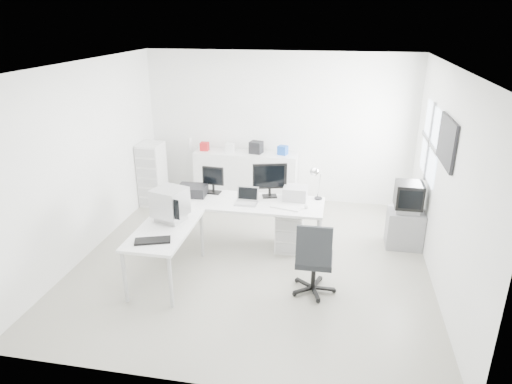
% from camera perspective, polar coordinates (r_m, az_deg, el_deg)
% --- Properties ---
extents(floor, '(5.00, 5.00, 0.01)m').
position_cam_1_polar(floor, '(6.84, -0.31, -8.43)').
color(floor, beige).
rests_on(floor, ground).
extents(ceiling, '(5.00, 5.00, 0.01)m').
position_cam_1_polar(ceiling, '(5.97, -0.37, 15.60)').
color(ceiling, white).
rests_on(ceiling, back_wall).
extents(back_wall, '(5.00, 0.02, 2.80)m').
position_cam_1_polar(back_wall, '(8.64, 2.84, 7.96)').
color(back_wall, white).
rests_on(back_wall, floor).
extents(left_wall, '(0.02, 5.00, 2.80)m').
position_cam_1_polar(left_wall, '(7.15, -20.46, 3.76)').
color(left_wall, white).
rests_on(left_wall, floor).
extents(right_wall, '(0.02, 5.00, 2.80)m').
position_cam_1_polar(right_wall, '(6.31, 22.55, 1.21)').
color(right_wall, white).
rests_on(right_wall, floor).
extents(window, '(0.02, 1.20, 1.10)m').
position_cam_1_polar(window, '(7.38, 20.92, 5.84)').
color(window, white).
rests_on(window, right_wall).
extents(wall_picture, '(0.04, 0.90, 0.60)m').
position_cam_1_polar(wall_picture, '(6.26, 22.76, 5.83)').
color(wall_picture, black).
rests_on(wall_picture, right_wall).
extents(main_desk, '(2.40, 0.80, 0.75)m').
position_cam_1_polar(main_desk, '(7.07, -1.45, -3.97)').
color(main_desk, silver).
rests_on(main_desk, floor).
extents(side_desk, '(0.70, 1.40, 0.75)m').
position_cam_1_polar(side_desk, '(6.36, -11.12, -7.46)').
color(side_desk, silver).
rests_on(side_desk, floor).
extents(drawer_pedestal, '(0.40, 0.50, 0.60)m').
position_cam_1_polar(drawer_pedestal, '(7.05, 4.23, -4.78)').
color(drawer_pedestal, silver).
rests_on(drawer_pedestal, floor).
extents(inkjet_printer, '(0.45, 0.35, 0.16)m').
position_cam_1_polar(inkjet_printer, '(7.19, -7.96, 0.21)').
color(inkjet_printer, black).
rests_on(inkjet_printer, main_desk).
extents(lcd_monitor_small, '(0.36, 0.22, 0.43)m').
position_cam_1_polar(lcd_monitor_small, '(7.19, -5.38, 1.49)').
color(lcd_monitor_small, black).
rests_on(lcd_monitor_small, main_desk).
extents(lcd_monitor_large, '(0.56, 0.34, 0.55)m').
position_cam_1_polar(lcd_monitor_large, '(6.99, 1.73, 1.48)').
color(lcd_monitor_large, black).
rests_on(lcd_monitor_large, main_desk).
extents(laptop, '(0.34, 0.35, 0.22)m').
position_cam_1_polar(laptop, '(6.78, -1.25, -0.63)').
color(laptop, '#B7B7BA').
rests_on(laptop, main_desk).
extents(white_keyboard, '(0.46, 0.24, 0.02)m').
position_cam_1_polar(white_keyboard, '(6.68, 3.71, -1.96)').
color(white_keyboard, silver).
rests_on(white_keyboard, main_desk).
extents(white_mouse, '(0.06, 0.06, 0.06)m').
position_cam_1_polar(white_mouse, '(6.69, 6.32, -1.80)').
color(white_mouse, silver).
rests_on(white_mouse, main_desk).
extents(laser_printer, '(0.36, 0.31, 0.20)m').
position_cam_1_polar(laser_printer, '(6.98, 4.92, -0.14)').
color(laser_printer, '#A8A8A8').
rests_on(laser_printer, main_desk).
extents(desk_lamp, '(0.21, 0.21, 0.52)m').
position_cam_1_polar(desk_lamp, '(6.97, 7.89, 1.11)').
color(desk_lamp, silver).
rests_on(desk_lamp, main_desk).
extents(crt_monitor, '(0.44, 0.44, 0.41)m').
position_cam_1_polar(crt_monitor, '(6.32, -10.68, -1.79)').
color(crt_monitor, '#B7B7BA').
rests_on(crt_monitor, side_desk).
extents(black_keyboard, '(0.47, 0.31, 0.03)m').
position_cam_1_polar(black_keyboard, '(5.86, -12.80, -5.95)').
color(black_keyboard, black).
rests_on(black_keyboard, side_desk).
extents(office_chair, '(0.60, 0.60, 1.03)m').
position_cam_1_polar(office_chair, '(5.92, 7.31, -7.96)').
color(office_chair, '#282B2D').
rests_on(office_chair, floor).
extents(tv_cabinet, '(0.54, 0.44, 0.59)m').
position_cam_1_polar(tv_cabinet, '(7.45, 18.05, -4.37)').
color(tv_cabinet, gray).
rests_on(tv_cabinet, floor).
extents(crt_tv, '(0.50, 0.48, 0.45)m').
position_cam_1_polar(crt_tv, '(7.25, 18.52, -0.67)').
color(crt_tv, black).
rests_on(crt_tv, tv_cabinet).
extents(sideboard, '(1.94, 0.49, 0.97)m').
position_cam_1_polar(sideboard, '(8.75, -1.27, 1.91)').
color(sideboard, silver).
rests_on(sideboard, floor).
extents(clutter_box_a, '(0.16, 0.14, 0.16)m').
position_cam_1_polar(clutter_box_a, '(8.77, -6.45, 5.69)').
color(clutter_box_a, '#AE181C').
rests_on(clutter_box_a, sideboard).
extents(clutter_box_b, '(0.16, 0.14, 0.16)m').
position_cam_1_polar(clutter_box_b, '(8.64, -3.26, 5.55)').
color(clutter_box_b, silver).
rests_on(clutter_box_b, sideboard).
extents(clutter_box_c, '(0.26, 0.24, 0.22)m').
position_cam_1_polar(clutter_box_c, '(8.53, 0.02, 5.60)').
color(clutter_box_c, black).
rests_on(clutter_box_c, sideboard).
extents(clutter_box_d, '(0.20, 0.19, 0.17)m').
position_cam_1_polar(clutter_box_d, '(8.46, 3.36, 5.24)').
color(clutter_box_d, '#184BAC').
rests_on(clutter_box_d, sideboard).
extents(clutter_bottle, '(0.07, 0.07, 0.22)m').
position_cam_1_polar(clutter_bottle, '(8.89, -8.24, 6.03)').
color(clutter_bottle, silver).
rests_on(clutter_bottle, sideboard).
extents(filing_cabinet, '(0.41, 0.49, 1.18)m').
position_cam_1_polar(filing_cabinet, '(8.79, -12.83, 2.20)').
color(filing_cabinet, silver).
rests_on(filing_cabinet, floor).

